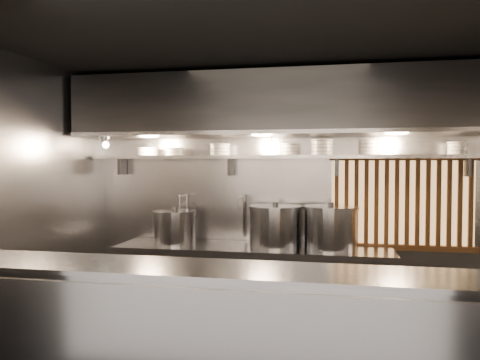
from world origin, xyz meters
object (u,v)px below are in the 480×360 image
(heat_lamp, at_px, (104,140))
(stock_pot_right, at_px, (331,227))
(pendant_bulb, at_px, (271,149))
(stock_pot_left, at_px, (175,227))
(stock_pot_mid, at_px, (275,226))

(heat_lamp, xyz_separation_m, stock_pot_right, (2.44, 0.29, -0.94))
(heat_lamp, xyz_separation_m, pendant_bulb, (1.80, 0.35, -0.11))
(stock_pot_left, distance_m, stock_pot_mid, 1.13)
(pendant_bulb, height_order, stock_pot_left, pendant_bulb)
(pendant_bulb, relative_size, stock_pot_left, 0.37)
(heat_lamp, bearing_deg, stock_pot_left, 20.31)
(heat_lamp, height_order, stock_pot_right, heat_lamp)
(pendant_bulb, xyz_separation_m, stock_pot_right, (0.64, -0.06, -0.83))
(pendant_bulb, distance_m, stock_pot_left, 1.39)
(stock_pot_mid, bearing_deg, stock_pot_left, -177.10)
(pendant_bulb, bearing_deg, stock_pot_right, -4.91)
(stock_pot_mid, height_order, stock_pot_right, stock_pot_right)
(stock_pot_left, bearing_deg, heat_lamp, -159.69)
(heat_lamp, height_order, stock_pot_left, heat_lamp)
(stock_pot_right, bearing_deg, stock_pot_mid, 177.37)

